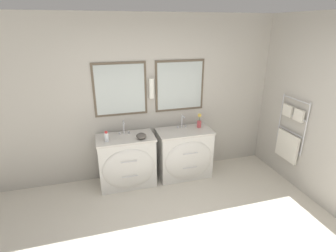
% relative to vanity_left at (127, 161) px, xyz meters
% --- Properties ---
extents(wall_back, '(5.82, 0.16, 2.60)m').
position_rel_vanity_left_xyz_m(wall_back, '(0.45, 0.34, 0.89)').
color(wall_back, '#B2ADA3').
rests_on(wall_back, ground_plane).
extents(wall_right, '(0.13, 4.19, 2.60)m').
position_rel_vanity_left_xyz_m(wall_right, '(2.59, -0.85, 0.88)').
color(wall_right, '#B2ADA3').
rests_on(wall_right, ground_plane).
extents(vanity_left, '(0.89, 0.56, 0.82)m').
position_rel_vanity_left_xyz_m(vanity_left, '(0.00, 0.00, 0.00)').
color(vanity_left, silver).
rests_on(vanity_left, ground_plane).
extents(vanity_right, '(0.89, 0.56, 0.82)m').
position_rel_vanity_left_xyz_m(vanity_right, '(0.96, 0.00, 0.00)').
color(vanity_right, silver).
rests_on(vanity_right, ground_plane).
extents(faucet_left, '(0.17, 0.14, 0.23)m').
position_rel_vanity_left_xyz_m(faucet_left, '(-0.00, 0.15, 0.52)').
color(faucet_left, silver).
rests_on(faucet_left, vanity_left).
extents(faucet_right, '(0.17, 0.14, 0.23)m').
position_rel_vanity_left_xyz_m(faucet_right, '(0.96, 0.15, 0.52)').
color(faucet_right, silver).
rests_on(faucet_right, vanity_right).
extents(toiletry_bottle, '(0.06, 0.06, 0.16)m').
position_rel_vanity_left_xyz_m(toiletry_bottle, '(-0.28, -0.05, 0.48)').
color(toiletry_bottle, silver).
rests_on(toiletry_bottle, vanity_left).
extents(amenity_bowl, '(0.15, 0.15, 0.09)m').
position_rel_vanity_left_xyz_m(amenity_bowl, '(0.23, -0.11, 0.45)').
color(amenity_bowl, '#4C4742').
rests_on(amenity_bowl, vanity_left).
extents(flower_vase, '(0.07, 0.07, 0.24)m').
position_rel_vanity_left_xyz_m(flower_vase, '(1.24, 0.10, 0.51)').
color(flower_vase, '#CC4C51').
rests_on(flower_vase, vanity_right).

